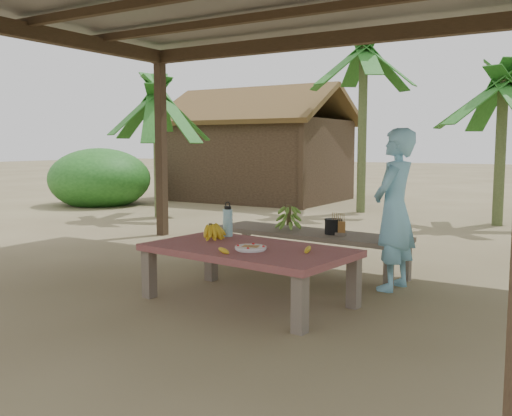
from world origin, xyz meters
The scene contains 16 objects.
ground centered at (0.00, 0.00, 0.00)m, with size 80.00×80.00×0.00m, color brown.
work_table centered at (0.36, -0.25, 0.43)m, with size 1.90×1.19×0.50m.
bench centered at (0.28, 1.14, 0.39)m, with size 2.24×0.78×0.45m.
ripe_banana_bunch centered at (-0.18, -0.06, 0.58)m, with size 0.26×0.23×0.16m, color yellow, non-canonical shape.
plate centered at (0.47, -0.37, 0.52)m, with size 0.27×0.27×0.04m.
loose_banana_front centered at (0.35, -0.60, 0.52)m, with size 0.04×0.15×0.04m, color yellow.
loose_banana_side centered at (0.92, -0.20, 0.52)m, with size 0.04×0.16×0.04m, color yellow.
water_flask centered at (-0.12, 0.14, 0.64)m, with size 0.09×0.09×0.34m.
green_banana_stalk centered at (0.02, 1.16, 0.59)m, with size 0.25×0.25×0.29m, color #598C2D, non-canonical shape.
cooking_pot centered at (0.58, 1.10, 0.53)m, with size 0.18×0.18×0.16m, color black.
skewer_rack centered at (0.66, 1.05, 0.57)m, with size 0.18×0.08×0.24m, color #A57F47, non-canonical shape.
woman centered at (1.31, 0.88, 0.78)m, with size 0.57×0.37×1.55m, color #6FB3D1.
hut centered at (-4.50, 8.00, 1.10)m, with size 4.40×3.43×2.85m.
banana_plant_n centered at (1.48, 6.12, 2.21)m, with size 1.80×1.80×2.69m.
banana_plant_nw centered at (-1.25, 6.74, 3.06)m, with size 1.80×1.80×3.56m.
banana_plant_w centered at (-4.32, 3.98, 2.07)m, with size 1.80×1.80×2.54m.
Camera 1 is at (2.98, -4.43, 1.39)m, focal length 40.00 mm.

